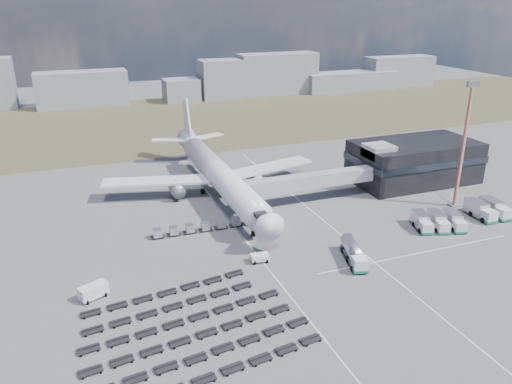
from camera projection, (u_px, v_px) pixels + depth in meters
name	position (u px, v px, depth m)	size (l,w,h in m)	color
ground	(271.00, 257.00, 87.72)	(420.00, 420.00, 0.00)	#565659
grass_strip	(157.00, 122.00, 183.48)	(420.00, 90.00, 0.01)	#4D472E
lane_markings	(313.00, 241.00, 93.57)	(47.12, 110.00, 0.01)	silver
terminal	(414.00, 161.00, 122.53)	(30.40, 16.40, 11.00)	black
jet_bridge	(303.00, 182.00, 108.94)	(30.30, 3.80, 7.05)	#939399
airliner	(217.00, 173.00, 113.98)	(51.59, 64.53, 17.62)	white
skyline	(147.00, 84.00, 214.67)	(303.57, 26.49, 20.78)	gray
fuel_tanker	(354.00, 253.00, 85.90)	(5.01, 10.00, 3.13)	white
pushback_tug	(260.00, 258.00, 86.04)	(3.09, 1.74, 1.41)	white
utility_van	(93.00, 292.00, 75.40)	(4.26, 1.93, 2.28)	white
catering_truck	(230.00, 188.00, 115.71)	(2.63, 6.21, 2.83)	white
service_trucks_near	(438.00, 221.00, 98.36)	(10.61, 9.15, 2.74)	white
service_trucks_far	(488.00, 209.00, 103.50)	(6.66, 7.84, 3.03)	white
uld_row	(205.00, 226.00, 97.34)	(21.29, 2.00, 1.65)	black
baggage_dollies	(189.00, 330.00, 68.03)	(32.28, 25.35, 0.69)	black
floodlight_mast	(463.00, 146.00, 104.50)	(2.58, 2.10, 27.15)	red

